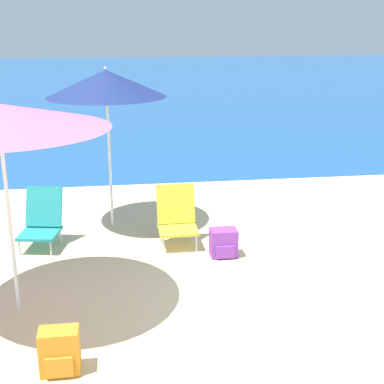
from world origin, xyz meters
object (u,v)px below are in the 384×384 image
(beach_chair_teal, at_px, (42,220))
(beach_chair_yellow, at_px, (177,216))
(beach_umbrella_navy, at_px, (106,84))
(backpack_purple, at_px, (224,243))
(backpack_orange, at_px, (60,352))

(beach_chair_teal, bearing_deg, beach_chair_yellow, 4.90)
(beach_chair_teal, bearing_deg, beach_umbrella_navy, 43.96)
(backpack_purple, xyz_separation_m, backpack_orange, (-1.81, -2.13, 0.02))
(beach_umbrella_navy, height_order, beach_chair_yellow, beach_umbrella_navy)
(backpack_purple, distance_m, backpack_orange, 2.79)
(backpack_orange, bearing_deg, beach_umbrella_navy, 82.86)
(beach_chair_teal, height_order, backpack_orange, beach_chair_teal)
(beach_umbrella_navy, height_order, beach_chair_teal, beach_umbrella_navy)
(beach_umbrella_navy, distance_m, backpack_purple, 2.64)
(beach_chair_yellow, height_order, backpack_purple, beach_chair_yellow)
(beach_chair_teal, relative_size, backpack_purple, 2.14)
(beach_umbrella_navy, xyz_separation_m, beach_chair_yellow, (0.85, -0.77, -1.65))
(backpack_purple, height_order, backpack_orange, backpack_orange)
(beach_umbrella_navy, distance_m, beach_chair_yellow, 2.01)
(beach_umbrella_navy, bearing_deg, beach_chair_yellow, -42.25)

